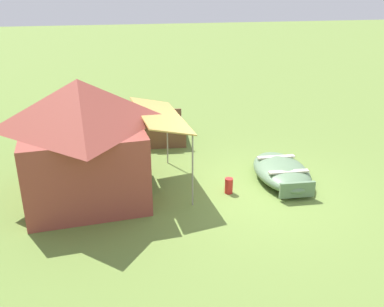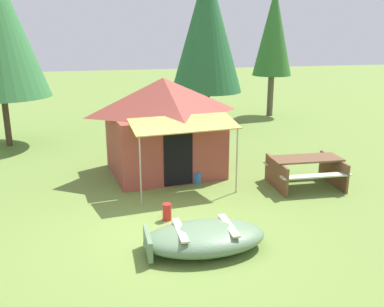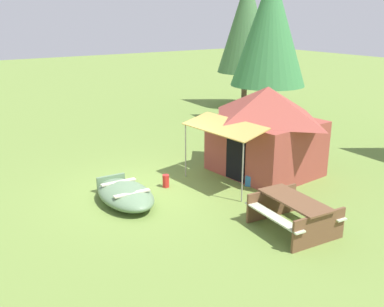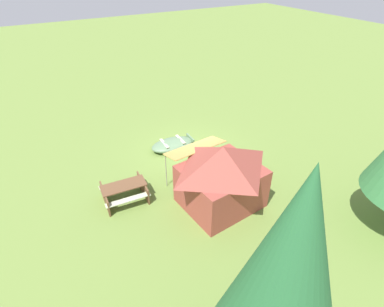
% 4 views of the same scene
% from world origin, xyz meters
% --- Properties ---
extents(ground_plane, '(80.00, 80.00, 0.00)m').
position_xyz_m(ground_plane, '(0.00, 0.00, 0.00)').
color(ground_plane, olive).
extents(beached_rowboat, '(2.28, 1.35, 0.48)m').
position_xyz_m(beached_rowboat, '(0.44, -0.89, 0.25)').
color(beached_rowboat, '#5F7C59').
rests_on(beached_rowboat, ground_plane).
extents(canvas_cabin_tent, '(3.30, 3.80, 2.66)m').
position_xyz_m(canvas_cabin_tent, '(0.64, 3.71, 1.38)').
color(canvas_cabin_tent, '#9A4237').
rests_on(canvas_cabin_tent, ground_plane).
extents(picnic_table, '(1.87, 1.57, 0.76)m').
position_xyz_m(picnic_table, '(3.89, 1.65, 0.48)').
color(picnic_table, brown).
rests_on(picnic_table, ground_plane).
extents(cooler_box, '(0.57, 0.60, 0.30)m').
position_xyz_m(cooler_box, '(1.21, 2.74, 0.15)').
color(cooler_box, '#3172BB').
rests_on(cooler_box, ground_plane).
extents(fuel_can, '(0.26, 0.26, 0.36)m').
position_xyz_m(fuel_can, '(0.05, 0.54, 0.18)').
color(fuel_can, red).
rests_on(fuel_can, ground_plane).
extents(pine_tree_back_left, '(3.19, 3.19, 6.51)m').
position_xyz_m(pine_tree_back_left, '(-4.05, 8.03, 4.11)').
color(pine_tree_back_left, '#483625').
rests_on(pine_tree_back_left, ground_plane).
extents(pine_tree_back_right, '(2.86, 2.86, 6.61)m').
position_xyz_m(pine_tree_back_right, '(-7.64, 9.76, 4.19)').
color(pine_tree_back_right, brown).
rests_on(pine_tree_back_right, ground_plane).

